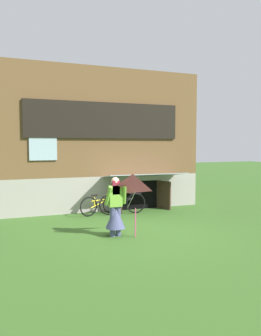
% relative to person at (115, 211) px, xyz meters
% --- Properties ---
extents(ground_plane, '(60.00, 60.00, 0.00)m').
position_rel_person_xyz_m(ground_plane, '(0.63, 0.16, -0.65)').
color(ground_plane, '#386023').
extents(log_house, '(7.54, 5.97, 5.16)m').
position_rel_person_xyz_m(log_house, '(0.63, 5.58, 1.93)').
color(log_house, '#9E998E').
rests_on(log_house, ground_plane).
extents(person, '(0.61, 0.52, 1.56)m').
position_rel_person_xyz_m(person, '(0.00, 0.00, 0.00)').
color(person, '#474C75').
rests_on(person, ground_plane).
extents(kite, '(1.01, 0.99, 1.58)m').
position_rel_person_xyz_m(kite, '(0.29, -0.54, 0.62)').
color(kite, '#E54C7F').
rests_on(kite, ground_plane).
extents(bicycle_black, '(1.67, 0.11, 0.76)m').
position_rel_person_xyz_m(bicycle_black, '(1.06, 2.48, -0.29)').
color(bicycle_black, black).
rests_on(bicycle_black, ground_plane).
extents(bicycle_yellow, '(1.51, 0.53, 0.72)m').
position_rel_person_xyz_m(bicycle_yellow, '(0.30, 2.67, -0.31)').
color(bicycle_yellow, black).
rests_on(bicycle_yellow, ground_plane).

